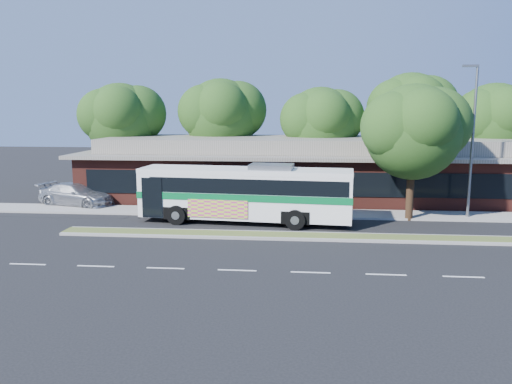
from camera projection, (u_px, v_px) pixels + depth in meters
ground at (309, 241)px, 25.08m from camera, size 120.00×120.00×0.00m
median_strip at (309, 236)px, 25.66m from camera, size 26.00×1.10×0.15m
sidewalk at (307, 213)px, 31.36m from camera, size 44.00×2.60×0.12m
parking_lot at (60, 199)px, 36.52m from camera, size 14.00×12.00×0.01m
plaza_building at (307, 169)px, 37.49m from camera, size 33.20×11.20×4.45m
lamp_post at (472, 137)px, 29.32m from camera, size 0.93×0.18×9.07m
tree_bg_a at (126, 118)px, 40.30m from camera, size 6.47×5.80×8.63m
tree_bg_b at (226, 114)px, 40.52m from camera, size 6.69×6.00×9.00m
tree_bg_c at (326, 121)px, 38.91m from camera, size 6.24×5.60×8.26m
tree_bg_d at (415, 111)px, 39.14m from camera, size 6.91×6.20×9.37m
tree_bg_e at (499, 120)px, 37.73m from camera, size 6.47×5.80×8.50m
transit_bus at (246, 190)px, 28.81m from camera, size 12.46×3.79×3.45m
sedan at (76, 195)px, 34.02m from camera, size 5.75×3.47×1.56m
sidewalk_tree at (420, 130)px, 28.97m from camera, size 6.19×5.55×8.00m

